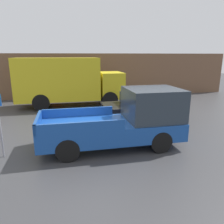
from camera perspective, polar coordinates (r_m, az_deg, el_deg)
name	(u,v)px	position (r m, az deg, el deg)	size (l,w,h in m)	color
ground_plane	(83,143)	(8.99, -7.52, -8.01)	(60.00, 60.00, 0.00)	#3D3D3F
building_wall	(72,76)	(18.43, -10.52, 9.24)	(28.00, 0.15, 3.59)	brown
pickup_truck	(126,120)	(8.41, 3.56, -2.11)	(5.35, 2.10, 2.21)	#194799
car	(143,107)	(11.76, 8.04, 1.38)	(4.23, 1.95, 1.53)	black
delivery_truck	(67,80)	(15.28, -11.77, 8.06)	(7.14, 2.34, 3.28)	gold
newspaper_box	(57,93)	(18.27, -14.25, 4.83)	(0.45, 0.40, 0.96)	red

